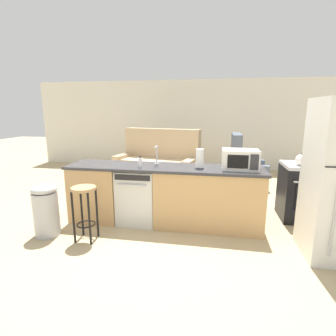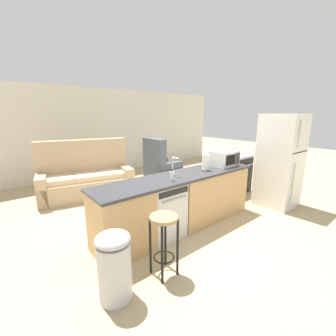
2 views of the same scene
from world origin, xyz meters
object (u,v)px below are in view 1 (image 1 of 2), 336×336
at_px(paper_towel_roll, 200,159).
at_px(kettle, 301,160).
at_px(bar_stool, 84,202).
at_px(armchair, 244,170).
at_px(microwave, 240,159).
at_px(soap_bottle, 140,163).
at_px(couch, 158,164).
at_px(dishwasher, 139,195).
at_px(stove_range, 306,192).
at_px(trash_bin, 46,209).

height_order(paper_towel_roll, kettle, paper_towel_roll).
distance_m(bar_stool, armchair, 3.93).
bearing_deg(microwave, soap_bottle, -173.83).
distance_m(paper_towel_roll, armchair, 2.70).
distance_m(paper_towel_roll, soap_bottle, 0.86).
bearing_deg(bar_stool, paper_towel_roll, 25.29).
xyz_separation_m(paper_towel_roll, couch, (-1.17, 2.59, -0.64)).
bearing_deg(microwave, dishwasher, 179.95).
distance_m(bar_stool, couch, 3.29).
xyz_separation_m(stove_range, bar_stool, (-3.12, -1.27, 0.08)).
height_order(kettle, armchair, armchair).
bearing_deg(couch, bar_stool, -94.94).
relative_size(bar_stool, couch, 0.34).
bearing_deg(armchair, dishwasher, -127.14).
xyz_separation_m(stove_range, microwave, (-1.10, -0.55, 0.59)).
bearing_deg(paper_towel_roll, dishwasher, 177.83).
xyz_separation_m(dishwasher, armchair, (1.83, 2.42, -0.07)).
xyz_separation_m(microwave, armchair, (0.33, 2.42, -0.69)).
relative_size(kettle, couch, 0.10).
height_order(stove_range, paper_towel_roll, paper_towel_roll).
height_order(bar_stool, couch, couch).
relative_size(kettle, bar_stool, 0.28).
bearing_deg(armchair, microwave, -97.79).
xyz_separation_m(microwave, paper_towel_roll, (-0.57, -0.03, -0.00)).
relative_size(couch, armchair, 1.79).
xyz_separation_m(soap_bottle, couch, (-0.32, 2.70, -0.58)).
bearing_deg(microwave, kettle, 24.40).
bearing_deg(microwave, bar_stool, -160.34).
xyz_separation_m(microwave, soap_bottle, (-1.42, -0.15, -0.07)).
bearing_deg(armchair, bar_stool, -126.84).
xyz_separation_m(soap_bottle, armchair, (1.75, 2.57, -0.62)).
relative_size(stove_range, paper_towel_roll, 3.19).
height_order(microwave, bar_stool, microwave).
height_order(dishwasher, soap_bottle, soap_bottle).
height_order(paper_towel_roll, trash_bin, paper_towel_roll).
bearing_deg(kettle, soap_bottle, -166.20).
xyz_separation_m(soap_bottle, trash_bin, (-1.21, -0.54, -0.59)).
xyz_separation_m(couch, armchair, (2.07, -0.13, -0.04)).
distance_m(stove_range, trash_bin, 3.93).
bearing_deg(dishwasher, bar_stool, -125.83).
relative_size(microwave, kettle, 2.44).
height_order(paper_towel_roll, soap_bottle, paper_towel_roll).
relative_size(dishwasher, trash_bin, 1.14).
bearing_deg(soap_bottle, paper_towel_roll, 7.96).
bearing_deg(dishwasher, paper_towel_roll, -2.17).
distance_m(dishwasher, paper_towel_roll, 1.12).
xyz_separation_m(stove_range, paper_towel_roll, (-1.67, -0.58, 0.59)).
relative_size(bar_stool, armchair, 0.62).
xyz_separation_m(paper_towel_roll, bar_stool, (-1.46, -0.69, -0.50)).
bearing_deg(trash_bin, paper_towel_roll, 17.66).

